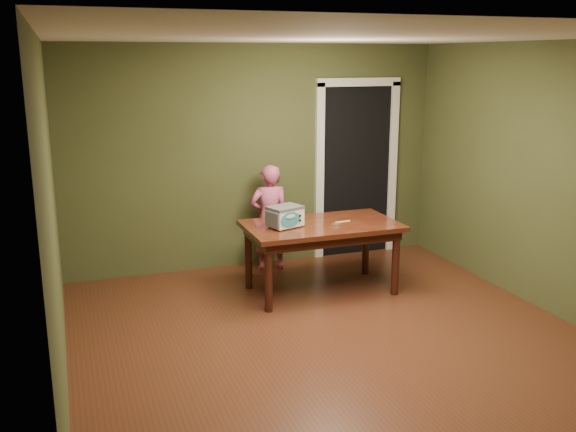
{
  "coord_description": "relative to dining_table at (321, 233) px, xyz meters",
  "views": [
    {
      "loc": [
        -2.16,
        -4.66,
        2.45
      ],
      "look_at": [
        -0.13,
        1.0,
        0.95
      ],
      "focal_mm": 40.0,
      "sensor_mm": 36.0,
      "label": 1
    }
  ],
  "objects": [
    {
      "name": "floor",
      "position": [
        -0.36,
        -1.33,
        -0.65
      ],
      "size": [
        5.0,
        5.0,
        0.0
      ],
      "primitive_type": "plane",
      "color": "#512717",
      "rests_on": "ground"
    },
    {
      "name": "room_shell",
      "position": [
        -0.36,
        -1.33,
        1.06
      ],
      "size": [
        4.52,
        5.02,
        2.61
      ],
      "color": "#414927",
      "rests_on": "ground"
    },
    {
      "name": "doorway",
      "position": [
        0.94,
        1.45,
        0.41
      ],
      "size": [
        1.1,
        0.66,
        2.25
      ],
      "color": "black",
      "rests_on": "ground"
    },
    {
      "name": "dining_table",
      "position": [
        0.0,
        0.0,
        0.0
      ],
      "size": [
        1.6,
        0.9,
        0.75
      ],
      "rotation": [
        0.0,
        0.0,
        -0.0
      ],
      "color": "#34140B",
      "rests_on": "floor"
    },
    {
      "name": "toy_oven",
      "position": [
        -0.41,
        -0.01,
        0.22
      ],
      "size": [
        0.41,
        0.34,
        0.22
      ],
      "rotation": [
        0.0,
        0.0,
        0.35
      ],
      "color": "#4C4F54",
      "rests_on": "dining_table"
    },
    {
      "name": "baking_pan",
      "position": [
        0.11,
        -0.13,
        0.11
      ],
      "size": [
        0.1,
        0.1,
        0.02
      ],
      "color": "silver",
      "rests_on": "dining_table"
    },
    {
      "name": "spatula",
      "position": [
        0.23,
        -0.02,
        0.1
      ],
      "size": [
        0.18,
        0.05,
        0.01
      ],
      "primitive_type": "cube",
      "rotation": [
        0.0,
        0.0,
        0.13
      ],
      "color": "#F9C56C",
      "rests_on": "dining_table"
    },
    {
      "name": "child",
      "position": [
        -0.29,
        0.87,
        -0.02
      ],
      "size": [
        0.49,
        0.34,
        1.26
      ],
      "primitive_type": "imported",
      "rotation": [
        0.0,
        0.0,
        3.04
      ],
      "color": "#C04F7B",
      "rests_on": "floor"
    }
  ]
}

